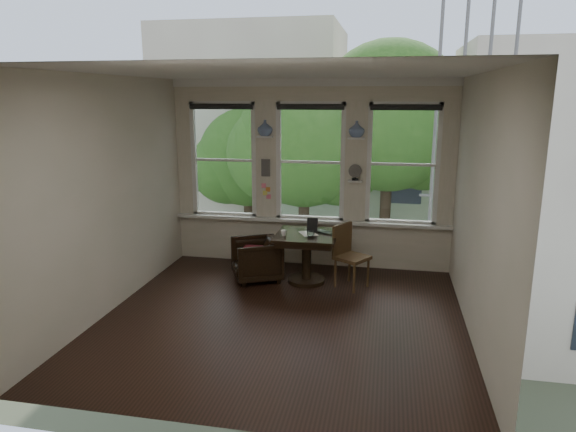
% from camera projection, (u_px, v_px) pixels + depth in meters
% --- Properties ---
extents(ground, '(4.50, 4.50, 0.00)m').
position_uv_depth(ground, '(283.00, 318.00, 6.48)').
color(ground, black).
rests_on(ground, ground).
extents(ceiling, '(4.50, 4.50, 0.00)m').
position_uv_depth(ceiling, '(282.00, 72.00, 5.79)').
color(ceiling, silver).
rests_on(ceiling, ground).
extents(wall_back, '(4.50, 0.00, 4.50)m').
position_uv_depth(wall_back, '(311.00, 174.00, 8.29)').
color(wall_back, beige).
rests_on(wall_back, ground).
extents(wall_front, '(4.50, 0.00, 4.50)m').
position_uv_depth(wall_front, '(224.00, 260.00, 3.99)').
color(wall_front, beige).
rests_on(wall_front, ground).
extents(wall_left, '(0.00, 4.50, 4.50)m').
position_uv_depth(wall_left, '(110.00, 195.00, 6.56)').
color(wall_left, beige).
rests_on(wall_left, ground).
extents(wall_right, '(0.00, 4.50, 4.50)m').
position_uv_depth(wall_right, '(480.00, 210.00, 5.72)').
color(wall_right, beige).
rests_on(wall_right, ground).
extents(window_left, '(1.10, 0.12, 1.90)m').
position_uv_depth(window_left, '(224.00, 160.00, 8.51)').
color(window_left, white).
rests_on(window_left, ground).
extents(window_center, '(1.10, 0.12, 1.90)m').
position_uv_depth(window_center, '(311.00, 162.00, 8.24)').
color(window_center, white).
rests_on(window_center, ground).
extents(window_right, '(1.10, 0.12, 1.90)m').
position_uv_depth(window_right, '(403.00, 164.00, 7.97)').
color(window_right, white).
rests_on(window_right, ground).
extents(shelf_left, '(0.26, 0.16, 0.03)m').
position_uv_depth(shelf_left, '(265.00, 137.00, 8.19)').
color(shelf_left, white).
rests_on(shelf_left, ground).
extents(shelf_right, '(0.26, 0.16, 0.03)m').
position_uv_depth(shelf_right, '(356.00, 138.00, 7.92)').
color(shelf_right, white).
rests_on(shelf_right, ground).
extents(intercom, '(0.14, 0.06, 0.28)m').
position_uv_depth(intercom, '(266.00, 168.00, 8.33)').
color(intercom, '#59544F').
rests_on(intercom, ground).
extents(sticky_notes, '(0.16, 0.01, 0.24)m').
position_uv_depth(sticky_notes, '(266.00, 189.00, 8.42)').
color(sticky_notes, pink).
rests_on(sticky_notes, ground).
extents(desk_fan, '(0.20, 0.20, 0.24)m').
position_uv_depth(desk_fan, '(355.00, 175.00, 8.03)').
color(desk_fan, '#59544F').
rests_on(desk_fan, ground).
extents(vase_left, '(0.24, 0.24, 0.25)m').
position_uv_depth(vase_left, '(265.00, 128.00, 8.16)').
color(vase_left, silver).
rests_on(vase_left, shelf_left).
extents(vase_right, '(0.24, 0.24, 0.25)m').
position_uv_depth(vase_right, '(357.00, 129.00, 7.89)').
color(vase_right, silver).
rests_on(vase_right, shelf_right).
extents(table, '(0.90, 0.90, 0.75)m').
position_uv_depth(table, '(307.00, 258.00, 7.66)').
color(table, black).
rests_on(table, ground).
extents(armchair_left, '(0.93, 0.92, 0.64)m').
position_uv_depth(armchair_left, '(256.00, 259.00, 7.77)').
color(armchair_left, black).
rests_on(armchair_left, ground).
extents(cushion_red, '(0.45, 0.45, 0.06)m').
position_uv_depth(cushion_red, '(256.00, 251.00, 7.74)').
color(cushion_red, maroon).
rests_on(cushion_red, armchair_left).
extents(side_chair_right, '(0.58, 0.58, 0.92)m').
position_uv_depth(side_chair_right, '(352.00, 257.00, 7.44)').
color(side_chair_right, '#412C17').
rests_on(side_chair_right, ground).
extents(laptop, '(0.40, 0.37, 0.03)m').
position_uv_depth(laptop, '(322.00, 232.00, 7.61)').
color(laptop, black).
rests_on(laptop, table).
extents(mug, '(0.10, 0.10, 0.08)m').
position_uv_depth(mug, '(284.00, 233.00, 7.47)').
color(mug, white).
rests_on(mug, table).
extents(drinking_glass, '(0.14, 0.14, 0.09)m').
position_uv_depth(drinking_glass, '(311.00, 234.00, 7.40)').
color(drinking_glass, white).
rests_on(drinking_glass, table).
extents(tablet, '(0.16, 0.08, 0.22)m').
position_uv_depth(tablet, '(312.00, 225.00, 7.64)').
color(tablet, black).
rests_on(tablet, table).
extents(papers, '(0.33, 0.37, 0.00)m').
position_uv_depth(papers, '(308.00, 233.00, 7.59)').
color(papers, silver).
rests_on(papers, table).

